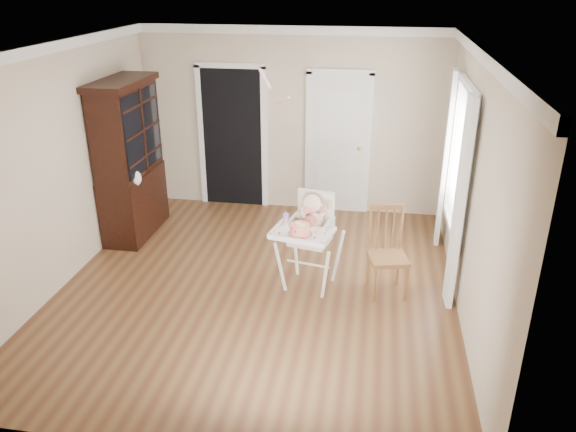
% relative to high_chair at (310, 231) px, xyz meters
% --- Properties ---
extents(floor, '(5.00, 5.00, 0.00)m').
position_rel_high_chair_xyz_m(floor, '(-0.59, -0.13, -0.71)').
color(floor, '#53311C').
rests_on(floor, ground).
extents(ceiling, '(5.00, 5.00, 0.00)m').
position_rel_high_chair_xyz_m(ceiling, '(-0.59, -0.13, 1.99)').
color(ceiling, white).
rests_on(ceiling, wall_back).
extents(wall_back, '(4.50, 0.00, 4.50)m').
position_rel_high_chair_xyz_m(wall_back, '(-0.59, 2.37, 0.64)').
color(wall_back, beige).
rests_on(wall_back, floor).
extents(wall_left, '(0.00, 5.00, 5.00)m').
position_rel_high_chair_xyz_m(wall_left, '(-2.84, -0.13, 0.64)').
color(wall_left, beige).
rests_on(wall_left, floor).
extents(wall_right, '(0.00, 5.00, 5.00)m').
position_rel_high_chair_xyz_m(wall_right, '(1.66, -0.13, 0.64)').
color(wall_right, beige).
rests_on(wall_right, floor).
extents(crown_molding, '(4.50, 5.00, 0.12)m').
position_rel_high_chair_xyz_m(crown_molding, '(-0.59, -0.13, 1.93)').
color(crown_molding, white).
rests_on(crown_molding, ceiling).
extents(doorway, '(1.06, 0.05, 2.22)m').
position_rel_high_chair_xyz_m(doorway, '(-1.49, 2.36, 0.40)').
color(doorway, black).
rests_on(doorway, wall_back).
extents(closet_door, '(0.96, 0.09, 2.13)m').
position_rel_high_chair_xyz_m(closet_door, '(0.11, 2.35, 0.32)').
color(closet_door, white).
rests_on(closet_door, wall_back).
extents(window_right, '(0.13, 1.84, 2.30)m').
position_rel_high_chair_xyz_m(window_right, '(1.59, 0.67, 0.58)').
color(window_right, white).
rests_on(window_right, wall_right).
extents(high_chair, '(0.79, 0.92, 1.15)m').
position_rel_high_chair_xyz_m(high_chair, '(0.00, 0.00, 0.00)').
color(high_chair, white).
rests_on(high_chair, floor).
extents(baby, '(0.32, 0.28, 0.50)m').
position_rel_high_chair_xyz_m(baby, '(0.01, 0.03, 0.16)').
color(baby, beige).
rests_on(baby, high_chair).
extents(cake, '(0.27, 0.27, 0.13)m').
position_rel_high_chair_xyz_m(cake, '(-0.07, -0.31, 0.15)').
color(cake, silver).
rests_on(cake, high_chair).
extents(sippy_cup, '(0.07, 0.07, 0.17)m').
position_rel_high_chair_xyz_m(sippy_cup, '(-0.26, -0.07, 0.16)').
color(sippy_cup, '#CF7F98').
rests_on(sippy_cup, high_chair).
extents(china_cabinet, '(0.56, 1.26, 2.13)m').
position_rel_high_chair_xyz_m(china_cabinet, '(-2.58, 1.08, 0.36)').
color(china_cabinet, black).
rests_on(china_cabinet, floor).
extents(dining_chair, '(0.50, 0.50, 1.02)m').
position_rel_high_chair_xyz_m(dining_chair, '(0.87, 0.01, -0.23)').
color(dining_chair, brown).
rests_on(dining_chair, floor).
extents(streamer, '(0.23, 0.46, 0.15)m').
position_rel_high_chair_xyz_m(streamer, '(-0.62, 0.63, 1.56)').
color(streamer, pink).
rests_on(streamer, ceiling).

